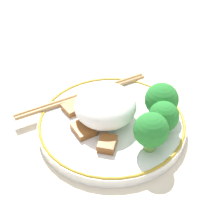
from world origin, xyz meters
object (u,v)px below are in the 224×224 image
(broccoli_back_center, at_px, (164,117))
(chopsticks, at_px, (83,95))
(broccoli_back_right, at_px, (162,100))
(broccoli_back_left, at_px, (151,131))
(plate, at_px, (112,125))

(broccoli_back_center, xyz_separation_m, chopsticks, (-0.09, 0.11, -0.03))
(broccoli_back_right, bearing_deg, chopsticks, 143.50)
(broccoli_back_left, xyz_separation_m, broccoli_back_center, (0.03, 0.03, -0.01))
(broccoli_back_right, xyz_separation_m, chopsticks, (-0.11, 0.08, -0.03))
(broccoli_back_left, bearing_deg, broccoli_back_right, 56.00)
(plate, distance_m, broccoli_back_right, 0.09)
(broccoli_back_center, bearing_deg, broccoli_back_left, -138.18)
(plate, height_order, broccoli_back_left, broccoli_back_left)
(chopsticks, bearing_deg, plate, -68.35)
(plate, height_order, chopsticks, chopsticks)
(broccoli_back_right, relative_size, chopsticks, 0.24)
(plate, relative_size, broccoli_back_left, 3.75)
(plate, relative_size, broccoli_back_center, 4.40)
(broccoli_back_right, bearing_deg, broccoli_back_center, -108.27)
(plate, bearing_deg, broccoli_back_left, -63.17)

